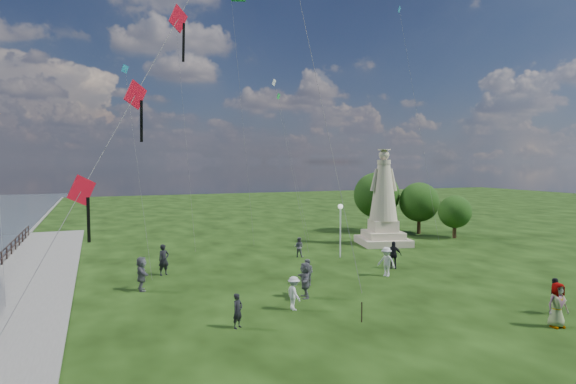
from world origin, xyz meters
name	(u,v)px	position (x,y,z in m)	size (l,w,h in m)	color
statue	(383,209)	(12.50, 19.81, 3.08)	(4.82, 4.82, 8.15)	beige
lamppost	(340,219)	(6.44, 16.19, 2.86)	(0.37, 0.37, 3.96)	silver
tree_row	(401,200)	(17.74, 24.69, 3.34)	(8.36, 10.00, 6.02)	#382314
person_0	(238,311)	(-4.77, 4.32, 0.74)	(0.54, 0.35, 1.48)	black
person_1	(308,272)	(0.89, 9.68, 0.76)	(0.74, 0.45, 1.51)	#595960
person_2	(294,293)	(-1.59, 5.77, 0.81)	(1.04, 0.54, 1.61)	silver
person_3	(555,296)	(9.39, 0.68, 0.85)	(1.00, 0.51, 1.71)	black
person_4	(557,305)	(7.92, -0.66, 0.97)	(0.95, 0.58, 1.93)	#595960
person_5	(142,274)	(-8.04, 12.03, 0.94)	(1.75, 0.76, 1.89)	#595960
person_6	(164,260)	(-6.43, 15.29, 0.97)	(0.71, 0.46, 1.94)	black
person_7	(299,247)	(3.65, 17.44, 0.74)	(0.72, 0.45, 1.49)	#595960
person_8	(386,262)	(6.31, 9.90, 0.91)	(1.17, 0.60, 1.81)	silver
person_9	(393,255)	(7.96, 11.60, 0.91)	(1.06, 0.54, 1.82)	black
person_11	(305,280)	(-0.26, 7.45, 0.93)	(1.73, 0.75, 1.87)	#595960
red_kite_train	(175,29)	(-7.19, 4.58, 12.31)	(10.57, 9.35, 19.92)	black
small_kites	(238,69)	(0.61, 22.99, 14.56)	(32.99, 17.80, 28.17)	teal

